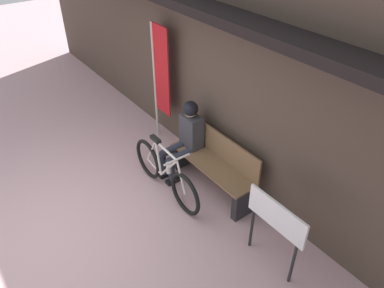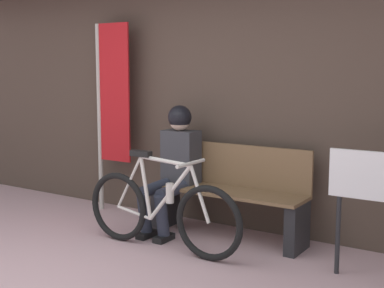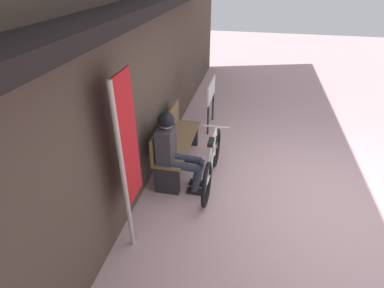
% 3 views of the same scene
% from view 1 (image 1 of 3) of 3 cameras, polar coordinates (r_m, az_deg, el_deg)
% --- Properties ---
extents(ground_plane, '(24.00, 24.00, 0.00)m').
position_cam_1_polar(ground_plane, '(5.31, -19.05, -12.46)').
color(ground_plane, '#C69EA3').
extents(storefront_wall, '(12.00, 0.56, 3.20)m').
position_cam_1_polar(storefront_wall, '(5.29, 3.49, 11.71)').
color(storefront_wall, '#4C3D33').
rests_on(storefront_wall, ground_plane).
extents(park_bench_near, '(1.49, 0.42, 0.86)m').
position_cam_1_polar(park_bench_near, '(5.43, 3.41, -3.27)').
color(park_bench_near, brown).
rests_on(park_bench_near, ground_plane).
extents(bicycle, '(1.60, 0.40, 0.85)m').
position_cam_1_polar(bicycle, '(5.36, -4.09, -4.56)').
color(bicycle, black).
rests_on(bicycle, ground_plane).
extents(person_seated, '(0.34, 0.65, 1.22)m').
position_cam_1_polar(person_seated, '(5.53, -0.95, 1.49)').
color(person_seated, '#2D3342').
rests_on(person_seated, ground_plane).
extents(banner_pole, '(0.45, 0.05, 2.04)m').
position_cam_1_polar(banner_pole, '(6.11, -4.95, 10.42)').
color(banner_pole, '#B7B2A8').
rests_on(banner_pole, ground_plane).
extents(signboard, '(0.80, 0.04, 0.97)m').
position_cam_1_polar(signboard, '(4.28, 12.63, -11.33)').
color(signboard, '#232326').
rests_on(signboard, ground_plane).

